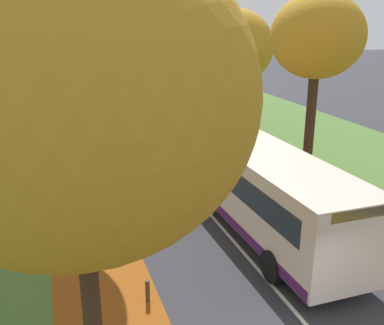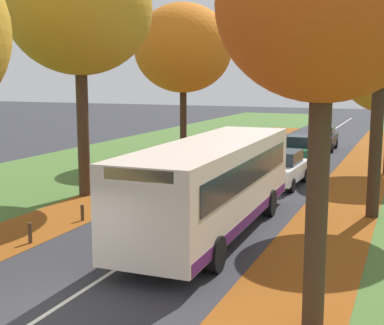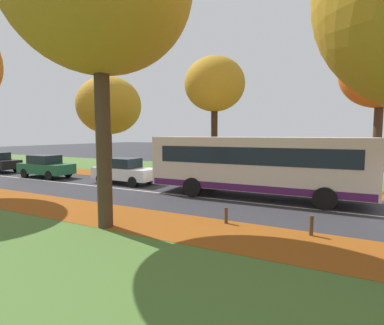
{
  "view_description": "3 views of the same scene",
  "coord_description": "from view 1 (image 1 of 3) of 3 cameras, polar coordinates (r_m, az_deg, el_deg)",
  "views": [
    {
      "loc": [
        -5.63,
        -6.13,
        7.34
      ],
      "look_at": [
        -0.23,
        10.32,
        1.66
      ],
      "focal_mm": 42.0,
      "sensor_mm": 36.0,
      "label": 1
    },
    {
      "loc": [
        6.95,
        -8.47,
        4.98
      ],
      "look_at": [
        0.21,
        7.82,
        2.16
      ],
      "focal_mm": 50.0,
      "sensor_mm": 36.0,
      "label": 2
    },
    {
      "loc": [
        -13.21,
        3.23,
        3.13
      ],
      "look_at": [
        -0.77,
        9.64,
        1.8
      ],
      "focal_mm": 28.0,
      "sensor_mm": 36.0,
      "label": 3
    }
  ],
  "objects": [
    {
      "name": "car_white_lead",
      "position": [
        23.79,
        -0.01,
        2.25
      ],
      "size": [
        1.87,
        4.24,
        1.62
      ],
      "color": "silver",
      "rests_on": "ground"
    },
    {
      "name": "car_green_following",
      "position": [
        30.07,
        -4.94,
        5.56
      ],
      "size": [
        1.83,
        4.22,
        1.62
      ],
      "color": "#1E6038",
      "rests_on": "ground"
    },
    {
      "name": "bus",
      "position": [
        15.96,
        8.59,
        -2.74
      ],
      "size": [
        2.81,
        10.45,
        2.98
      ],
      "color": "beige",
      "rests_on": "ground"
    },
    {
      "name": "tree_left_nearest",
      "position": [
        7.4,
        -14.73,
        8.04
      ],
      "size": [
        5.92,
        5.92,
        8.79
      ],
      "color": "#382619",
      "rests_on": "ground"
    },
    {
      "name": "tree_left_mid",
      "position": [
        27.18,
        -19.33,
        15.76
      ],
      "size": [
        5.82,
        5.82,
        9.29
      ],
      "color": "#382619",
      "rests_on": "ground"
    },
    {
      "name": "tree_right_mid",
      "position": [
        29.25,
        5.1,
        14.45
      ],
      "size": [
        5.25,
        5.25,
        7.85
      ],
      "color": "#382619",
      "rests_on": "ground"
    },
    {
      "name": "bollard_fourth",
      "position": [
        14.92,
        -8.1,
        -10.24
      ],
      "size": [
        0.12,
        0.12,
        0.57
      ],
      "primitive_type": "cylinder",
      "color": "#4C3823",
      "rests_on": "ground"
    },
    {
      "name": "tree_left_near",
      "position": [
        16.48,
        -19.67,
        18.36
      ],
      "size": [
        5.93,
        5.93,
        10.38
      ],
      "color": "#422D1E",
      "rests_on": "ground"
    },
    {
      "name": "tree_right_near",
      "position": [
        20.86,
        15.62,
        15.04
      ],
      "size": [
        4.09,
        4.09,
        8.34
      ],
      "color": "#382619",
      "rests_on": "ground"
    },
    {
      "name": "grass_verge_right",
      "position": [
        30.92,
        11.11,
        4.1
      ],
      "size": [
        12.0,
        90.0,
        0.01
      ],
      "primitive_type": "cube",
      "color": "#476B2D",
      "rests_on": "ground"
    },
    {
      "name": "leaf_litter_left",
      "position": [
        21.44,
        -14.31,
        -2.41
      ],
      "size": [
        2.8,
        60.0,
        0.0
      ],
      "primitive_type": "cube",
      "color": "#8C4714",
      "rests_on": "grass_verge_left"
    },
    {
      "name": "leaf_litter_right",
      "position": [
        23.74,
        8.35,
        -0.02
      ],
      "size": [
        2.8,
        60.0,
        0.0
      ],
      "primitive_type": "cube",
      "color": "#8C4714",
      "rests_on": "grass_verge_right"
    },
    {
      "name": "car_black_third_in_line",
      "position": [
        36.33,
        -6.99,
        7.69
      ],
      "size": [
        1.87,
        4.24,
        1.62
      ],
      "color": "black",
      "rests_on": "ground"
    },
    {
      "name": "bollard_third",
      "position": [
        12.56,
        -5.67,
        -15.94
      ],
      "size": [
        0.12,
        0.12,
        0.64
      ],
      "primitive_type": "cylinder",
      "color": "#4C3823",
      "rests_on": "ground"
    },
    {
      "name": "road_centre_line",
      "position": [
        27.71,
        -5.8,
        2.73
      ],
      "size": [
        0.12,
        80.0,
        0.01
      ],
      "primitive_type": "cube",
      "color": "silver",
      "rests_on": "ground"
    }
  ]
}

